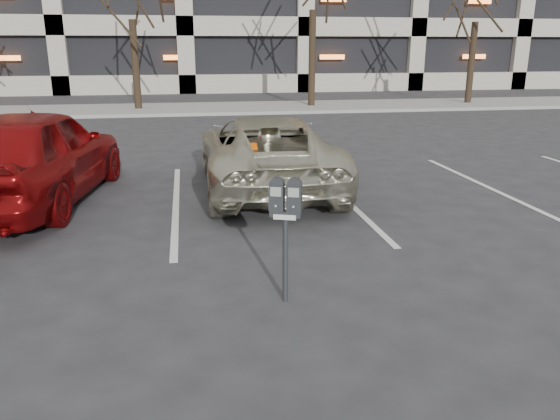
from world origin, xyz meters
name	(u,v)px	position (x,y,z in m)	size (l,w,h in m)	color
ground	(285,247)	(0.00, 0.00, 0.00)	(140.00, 140.00, 0.00)	#28282B
sidewalk	(215,108)	(0.00, 16.00, 0.06)	(80.00, 4.00, 0.12)	gray
stall_lines	(176,203)	(-1.40, 2.30, 0.01)	(16.90, 5.20, 0.00)	silver
parking_meter	(285,210)	(-0.27, -1.50, 0.96)	(0.34, 0.22, 1.25)	black
suv_silver	(266,152)	(0.21, 3.08, 0.66)	(2.26, 4.79, 1.33)	beige
car_red	(32,155)	(-3.64, 2.72, 0.79)	(1.88, 4.66, 1.59)	maroon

